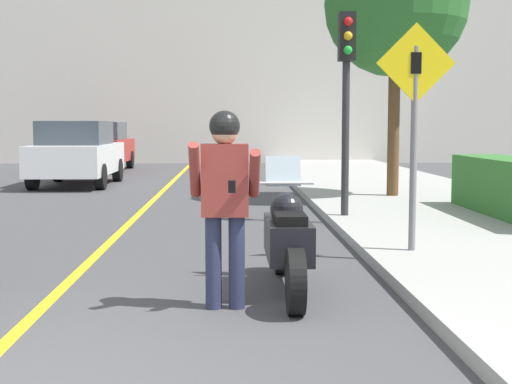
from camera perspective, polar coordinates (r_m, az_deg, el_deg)
road_center_line at (r=10.45m, az=-11.06°, el=-3.40°), size 0.12×36.00×0.01m
building_backdrop at (r=30.38m, az=-4.04°, el=11.28°), size 28.00×1.20×9.42m
motorcycle at (r=6.77m, az=2.55°, el=-3.93°), size 0.62×2.21×1.27m
person_biker at (r=6.06m, az=-2.51°, el=0.27°), size 0.59×0.47×1.70m
crossing_sign at (r=8.37m, az=12.57°, el=6.05°), size 0.91×0.08×2.60m
traffic_light at (r=11.50m, az=7.25°, el=9.35°), size 0.26×0.30×3.21m
street_tree at (r=15.11m, az=11.12°, el=14.45°), size 2.90×2.90×5.32m
parked_car_white at (r=19.18m, az=-14.12°, el=3.05°), size 1.88×4.20×1.68m
parked_car_red at (r=25.24m, az=-12.35°, el=3.61°), size 1.88×4.20×1.68m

